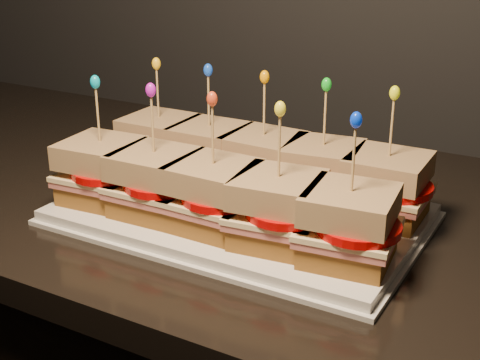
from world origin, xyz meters
The scene contains 73 objects.
granite_slab centered at (-0.20, 1.69, 0.89)m, with size 2.58×0.65×0.04m, color black.
platter centered at (0.17, 1.61, 0.91)m, with size 0.43×0.27×0.02m, color white.
platter_rim centered at (0.17, 1.61, 0.91)m, with size 0.44×0.28×0.01m, color white.
sandwich_0_bread_bot centered at (0.00, 1.67, 0.93)m, with size 0.09×0.09×0.02m, color #5F3910.
sandwich_0_ham centered at (0.00, 1.67, 0.95)m, with size 0.10×0.09×0.01m, color #C06356.
sandwich_0_cheese centered at (0.00, 1.67, 0.96)m, with size 0.10×0.10×0.01m, color #FFE3A3.
sandwich_0_tomato centered at (0.01, 1.66, 0.96)m, with size 0.09×0.09×0.01m, color #C80504.
sandwich_0_bread_top centered at (0.00, 1.67, 0.98)m, with size 0.09×0.09×0.03m, color brown.
sandwich_0_pick centered at (0.00, 1.67, 1.03)m, with size 0.00×0.00×0.09m, color tan.
sandwich_0_frill centered at (0.00, 1.67, 1.07)m, with size 0.01×0.01×0.02m, color yellow.
sandwich_1_bread_bot centered at (0.08, 1.67, 0.93)m, with size 0.09×0.09×0.02m, color #5F3910.
sandwich_1_ham centered at (0.08, 1.67, 0.95)m, with size 0.10×0.09×0.01m, color #C06356.
sandwich_1_cheese centered at (0.08, 1.67, 0.96)m, with size 0.10×0.10×0.01m, color #FFE3A3.
sandwich_1_tomato centered at (0.10, 1.66, 0.96)m, with size 0.09×0.09×0.01m, color #C80504.
sandwich_1_bread_top centered at (0.08, 1.67, 0.98)m, with size 0.09×0.09×0.03m, color brown.
sandwich_1_pick centered at (0.08, 1.67, 1.03)m, with size 0.00×0.00×0.09m, color tan.
sandwich_1_frill centered at (0.08, 1.67, 1.07)m, with size 0.01×0.01×0.02m, color blue.
sandwich_2_bread_bot centered at (0.17, 1.67, 0.93)m, with size 0.09×0.09×0.02m, color #5F3910.
sandwich_2_ham centered at (0.17, 1.67, 0.95)m, with size 0.10×0.09×0.01m, color #C06356.
sandwich_2_cheese centered at (0.17, 1.67, 0.96)m, with size 0.10×0.10×0.01m, color #FFE3A3.
sandwich_2_tomato centered at (0.18, 1.66, 0.96)m, with size 0.09×0.09×0.01m, color #C80504.
sandwich_2_bread_top centered at (0.17, 1.67, 0.98)m, with size 0.09×0.09×0.03m, color brown.
sandwich_2_pick centered at (0.17, 1.67, 1.03)m, with size 0.00×0.00×0.09m, color tan.
sandwich_2_frill centered at (0.17, 1.67, 1.07)m, with size 0.01×0.01×0.02m, color orange.
sandwich_3_bread_bot centered at (0.25, 1.67, 0.93)m, with size 0.09×0.09×0.02m, color #5F3910.
sandwich_3_ham centered at (0.25, 1.67, 0.95)m, with size 0.10×0.09×0.01m, color #C06356.
sandwich_3_cheese centered at (0.25, 1.67, 0.96)m, with size 0.10×0.10×0.01m, color #FFE3A3.
sandwich_3_tomato centered at (0.26, 1.66, 0.96)m, with size 0.09×0.09×0.01m, color #C80504.
sandwich_3_bread_top centered at (0.25, 1.67, 0.98)m, with size 0.09×0.09×0.03m, color brown.
sandwich_3_pick centered at (0.25, 1.67, 1.03)m, with size 0.00×0.00×0.09m, color tan.
sandwich_3_frill centered at (0.25, 1.67, 1.07)m, with size 0.01×0.01×0.02m, color green.
sandwich_4_bread_bot centered at (0.33, 1.67, 0.93)m, with size 0.09×0.09×0.02m, color #5F3910.
sandwich_4_ham centered at (0.33, 1.67, 0.95)m, with size 0.10×0.09×0.01m, color #C06356.
sandwich_4_cheese centered at (0.33, 1.67, 0.96)m, with size 0.10×0.10×0.01m, color #FFE3A3.
sandwich_4_tomato centered at (0.34, 1.66, 0.96)m, with size 0.09×0.09×0.01m, color #C80504.
sandwich_4_bread_top centered at (0.33, 1.67, 0.98)m, with size 0.09×0.09×0.03m, color brown.
sandwich_4_pick centered at (0.33, 1.67, 1.03)m, with size 0.00×0.00×0.09m, color tan.
sandwich_4_frill centered at (0.33, 1.67, 1.07)m, with size 0.01×0.01×0.02m, color #EAF614.
sandwich_5_bread_bot centered at (0.00, 1.55, 0.93)m, with size 0.09×0.09×0.02m, color #5F3910.
sandwich_5_ham centered at (0.00, 1.55, 0.95)m, with size 0.10×0.09×0.01m, color #C06356.
sandwich_5_cheese centered at (0.00, 1.55, 0.96)m, with size 0.10×0.10×0.01m, color #FFE3A3.
sandwich_5_tomato centered at (0.01, 1.54, 0.96)m, with size 0.09×0.09×0.01m, color #C80504.
sandwich_5_bread_top centered at (0.00, 1.55, 0.98)m, with size 0.09×0.09×0.03m, color brown.
sandwich_5_pick centered at (0.00, 1.55, 1.03)m, with size 0.00×0.00×0.09m, color tan.
sandwich_5_frill centered at (0.00, 1.55, 1.07)m, with size 0.01×0.01×0.02m, color #07A2B9.
sandwich_6_bread_bot centered at (0.08, 1.55, 0.93)m, with size 0.09×0.09×0.02m, color #5F3910.
sandwich_6_ham centered at (0.08, 1.55, 0.95)m, with size 0.10×0.09×0.01m, color #C06356.
sandwich_6_cheese centered at (0.08, 1.55, 0.96)m, with size 0.10×0.10×0.01m, color #FFE3A3.
sandwich_6_tomato centered at (0.10, 1.54, 0.96)m, with size 0.09×0.09×0.01m, color #C80504.
sandwich_6_bread_top centered at (0.08, 1.55, 0.98)m, with size 0.09×0.09×0.03m, color brown.
sandwich_6_pick centered at (0.08, 1.55, 1.03)m, with size 0.00×0.00×0.09m, color tan.
sandwich_6_frill centered at (0.08, 1.55, 1.07)m, with size 0.01×0.01×0.02m, color #C815C4.
sandwich_7_bread_bot centered at (0.17, 1.55, 0.93)m, with size 0.09×0.09×0.02m, color #5F3910.
sandwich_7_ham centered at (0.17, 1.55, 0.95)m, with size 0.10×0.09×0.01m, color #C06356.
sandwich_7_cheese centered at (0.17, 1.55, 0.96)m, with size 0.10×0.10×0.01m, color #FFE3A3.
sandwich_7_tomato centered at (0.18, 1.54, 0.96)m, with size 0.09×0.09×0.01m, color #C80504.
sandwich_7_bread_top centered at (0.17, 1.55, 0.98)m, with size 0.09×0.09×0.03m, color brown.
sandwich_7_pick centered at (0.17, 1.55, 1.03)m, with size 0.00×0.00×0.09m, color tan.
sandwich_7_frill centered at (0.17, 1.55, 1.07)m, with size 0.01×0.01×0.02m, color red.
sandwich_8_bread_bot centered at (0.25, 1.55, 0.93)m, with size 0.09×0.09×0.02m, color #5F3910.
sandwich_8_ham centered at (0.25, 1.55, 0.95)m, with size 0.10×0.09×0.01m, color #C06356.
sandwich_8_cheese centered at (0.25, 1.55, 0.96)m, with size 0.10×0.10×0.01m, color #FFE3A3.
sandwich_8_tomato centered at (0.26, 1.54, 0.96)m, with size 0.09×0.09×0.01m, color #C80504.
sandwich_8_bread_top centered at (0.25, 1.55, 0.98)m, with size 0.09×0.09×0.03m, color brown.
sandwich_8_pick centered at (0.25, 1.55, 1.03)m, with size 0.00×0.00×0.09m, color tan.
sandwich_8_frill centered at (0.25, 1.55, 1.07)m, with size 0.01×0.01×0.02m, color yellow.
sandwich_9_bread_bot centered at (0.33, 1.55, 0.93)m, with size 0.09×0.09×0.02m, color #5F3910.
sandwich_9_ham centered at (0.33, 1.55, 0.95)m, with size 0.10×0.09×0.01m, color #C06356.
sandwich_9_cheese centered at (0.33, 1.55, 0.96)m, with size 0.10×0.10×0.01m, color #FFE3A3.
sandwich_9_tomato centered at (0.34, 1.54, 0.96)m, with size 0.09×0.09×0.01m, color #C80504.
sandwich_9_bread_top centered at (0.33, 1.55, 0.98)m, with size 0.09×0.09×0.03m, color brown.
sandwich_9_pick centered at (0.33, 1.55, 1.03)m, with size 0.00×0.00×0.09m, color tan.
sandwich_9_frill centered at (0.33, 1.55, 1.07)m, with size 0.01×0.01×0.02m, color #0832E1.
Camera 1 is at (0.54, 0.94, 1.26)m, focal length 50.00 mm.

